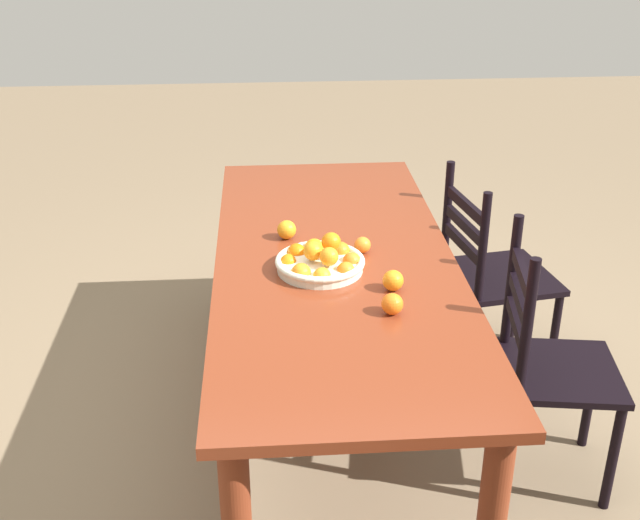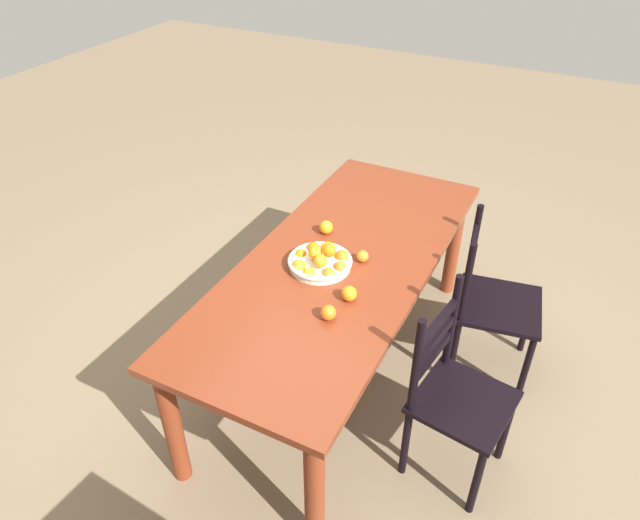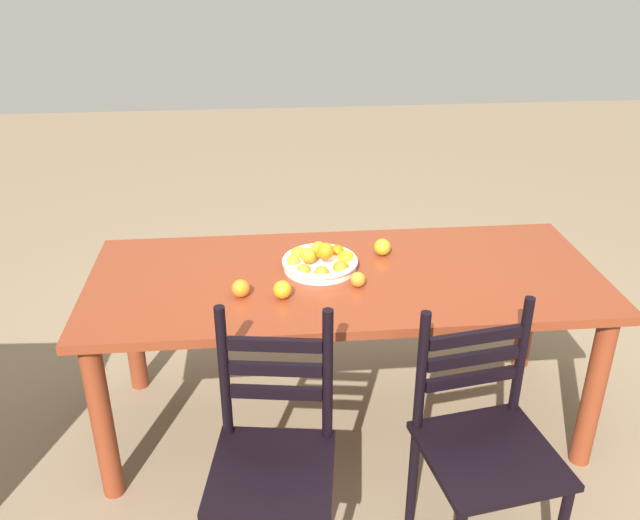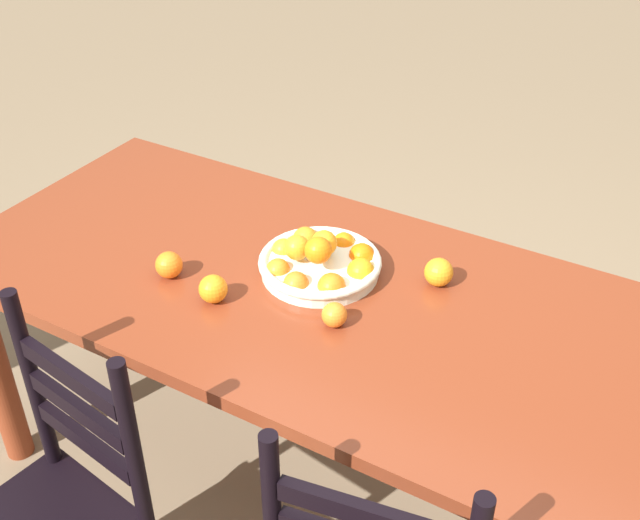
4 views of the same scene
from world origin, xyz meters
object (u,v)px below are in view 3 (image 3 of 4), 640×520
orange_loose_0 (358,279)px  dining_table (345,296)px  orange_loose_3 (282,290)px  fruit_bowl (320,262)px  chair_near_window (273,459)px  orange_loose_1 (241,288)px  orange_loose_2 (382,247)px  chair_by_cabinet (484,444)px

orange_loose_0 → dining_table: bearing=-71.5°
orange_loose_3 → fruit_bowl: bearing=-125.9°
chair_near_window → fruit_bowl: size_ratio=3.02×
chair_near_window → orange_loose_3: 0.65m
dining_table → orange_loose_0: bearing=108.5°
dining_table → fruit_bowl: fruit_bowl is taller
orange_loose_1 → orange_loose_2: size_ratio=0.95×
orange_loose_0 → orange_loose_2: 0.31m
chair_near_window → orange_loose_0: (-0.36, -0.62, 0.33)m
fruit_bowl → orange_loose_3: (0.17, 0.23, 0.00)m
orange_loose_0 → orange_loose_2: bearing=-118.2°
dining_table → orange_loose_3: (0.27, 0.17, 0.14)m
chair_by_cabinet → orange_loose_0: (0.35, -0.61, 0.33)m
orange_loose_1 → orange_loose_0: bearing=-175.2°
orange_loose_3 → orange_loose_1: bearing=-9.7°
orange_loose_3 → orange_loose_2: bearing=-142.8°
chair_by_cabinet → orange_loose_3: 0.91m
dining_table → chair_near_window: bearing=65.5°
orange_loose_0 → orange_loose_1: (0.46, 0.04, 0.00)m
fruit_bowl → orange_loose_1: (0.33, 0.20, 0.00)m
orange_loose_1 → orange_loose_3: 0.16m
chair_by_cabinet → orange_loose_3: (0.66, -0.54, 0.34)m
chair_by_cabinet → fruit_bowl: size_ratio=2.90×
chair_near_window → orange_loose_2: size_ratio=13.12×
chair_near_window → orange_loose_3: (-0.06, -0.55, 0.33)m
orange_loose_1 → orange_loose_3: (-0.16, 0.03, 0.00)m
chair_by_cabinet → orange_loose_2: 0.96m
orange_loose_0 → fruit_bowl: bearing=-50.9°
chair_near_window → orange_loose_0: size_ratio=15.77×
chair_by_cabinet → orange_loose_0: chair_by_cabinet is taller
dining_table → fruit_bowl: 0.18m
chair_near_window → orange_loose_3: chair_near_window is taller
chair_near_window → chair_by_cabinet: size_ratio=1.04×
orange_loose_3 → orange_loose_0: bearing=-167.7°
fruit_bowl → orange_loose_3: fruit_bowl is taller
chair_near_window → chair_by_cabinet: (-0.72, -0.01, -0.00)m
orange_loose_0 → orange_loose_3: (0.30, 0.07, 0.01)m
orange_loose_2 → orange_loose_0: bearing=61.8°
chair_by_cabinet → orange_loose_0: 0.78m
orange_loose_1 → orange_loose_2: orange_loose_2 is taller
orange_loose_2 → orange_loose_3: size_ratio=1.03×
dining_table → orange_loose_0: size_ratio=34.56×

